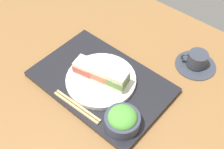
% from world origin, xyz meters
% --- Properties ---
extents(ground_plane, '(1.40, 1.00, 0.03)m').
position_xyz_m(ground_plane, '(0.00, 0.00, -0.01)').
color(ground_plane, brown).
extents(serving_tray, '(0.45, 0.30, 0.02)m').
position_xyz_m(serving_tray, '(-0.01, -0.02, 0.01)').
color(serving_tray, black).
rests_on(serving_tray, ground_plane).
extents(sandwich_plate, '(0.23, 0.23, 0.01)m').
position_xyz_m(sandwich_plate, '(-0.01, -0.03, 0.03)').
color(sandwich_plate, silver).
rests_on(sandwich_plate, serving_tray).
extents(sandwich_near, '(0.08, 0.07, 0.05)m').
position_xyz_m(sandwich_near, '(-0.06, -0.04, 0.06)').
color(sandwich_near, '#EFE5C1').
rests_on(sandwich_near, sandwich_plate).
extents(sandwich_middle, '(0.08, 0.07, 0.06)m').
position_xyz_m(sandwich_middle, '(-0.01, -0.03, 0.06)').
color(sandwich_middle, '#EFE5C1').
rests_on(sandwich_middle, sandwich_plate).
extents(sandwich_far, '(0.08, 0.07, 0.06)m').
position_xyz_m(sandwich_far, '(0.05, -0.01, 0.06)').
color(sandwich_far, beige).
rests_on(sandwich_far, sandwich_plate).
extents(salad_bowl, '(0.11, 0.11, 0.07)m').
position_xyz_m(salad_bowl, '(0.16, -0.11, 0.05)').
color(salad_bowl, '#33384C').
rests_on(salad_bowl, serving_tray).
extents(chopsticks_pair, '(0.18, 0.03, 0.01)m').
position_xyz_m(chopsticks_pair, '(0.01, -0.15, 0.02)').
color(chopsticks_pair, tan).
rests_on(chopsticks_pair, serving_tray).
extents(coffee_cup, '(0.15, 0.15, 0.06)m').
position_xyz_m(coffee_cup, '(0.19, 0.26, 0.02)').
color(coffee_cup, '#333842').
rests_on(coffee_cup, ground_plane).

